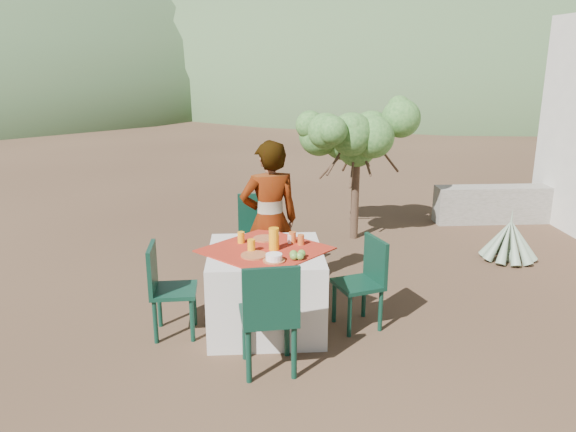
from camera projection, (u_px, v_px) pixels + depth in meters
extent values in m
plane|color=#362218|center=(304.00, 335.00, 5.08)|extent=(160.00, 160.00, 0.00)
cube|color=silver|center=(266.00, 289.00, 5.14)|extent=(1.02, 1.02, 0.75)
cube|color=#A31F17|center=(265.00, 250.00, 5.03)|extent=(1.30, 1.30, 0.01)
cylinder|color=black|center=(245.00, 271.00, 5.93)|extent=(0.05, 0.05, 0.49)
cylinder|color=black|center=(280.00, 269.00, 5.98)|extent=(0.05, 0.05, 0.49)
cylinder|color=black|center=(243.00, 259.00, 6.28)|extent=(0.05, 0.05, 0.49)
cylinder|color=black|center=(276.00, 257.00, 6.33)|extent=(0.05, 0.05, 0.49)
cube|color=black|center=(261.00, 243.00, 6.06)|extent=(0.49, 0.49, 0.04)
cube|color=black|center=(259.00, 214.00, 6.19)|extent=(0.46, 0.08, 0.48)
cylinder|color=black|center=(287.00, 330.00, 4.67)|extent=(0.05, 0.05, 0.47)
cylinder|color=black|center=(245.00, 333.00, 4.61)|extent=(0.05, 0.05, 0.47)
cylinder|color=black|center=(294.00, 351.00, 4.33)|extent=(0.05, 0.05, 0.47)
cylinder|color=black|center=(249.00, 355.00, 4.28)|extent=(0.05, 0.05, 0.47)
cube|color=black|center=(268.00, 315.00, 4.41)|extent=(0.47, 0.47, 0.04)
cube|color=black|center=(271.00, 296.00, 4.15)|extent=(0.44, 0.08, 0.46)
cylinder|color=black|center=(192.00, 319.00, 4.91)|extent=(0.04, 0.04, 0.42)
cylinder|color=black|center=(194.00, 304.00, 5.21)|extent=(0.04, 0.04, 0.42)
cylinder|color=black|center=(155.00, 321.00, 4.88)|extent=(0.04, 0.04, 0.42)
cylinder|color=black|center=(160.00, 306.00, 5.18)|extent=(0.04, 0.04, 0.42)
cube|color=black|center=(174.00, 291.00, 4.99)|extent=(0.41, 0.41, 0.04)
cube|color=black|center=(152.00, 268.00, 4.91)|extent=(0.05, 0.39, 0.41)
cylinder|color=black|center=(334.00, 301.00, 5.27)|extent=(0.04, 0.04, 0.42)
cylinder|color=black|center=(350.00, 315.00, 4.99)|extent=(0.04, 0.04, 0.42)
cylinder|color=black|center=(364.00, 296.00, 5.38)|extent=(0.04, 0.04, 0.42)
cylinder|color=black|center=(381.00, 310.00, 5.10)|extent=(0.04, 0.04, 0.42)
cube|color=black|center=(358.00, 284.00, 5.13)|extent=(0.49, 0.49, 0.04)
cube|color=black|center=(376.00, 259.00, 5.13)|extent=(0.15, 0.38, 0.41)
imported|color=#8C6651|center=(270.00, 221.00, 5.68)|extent=(0.67, 0.51, 1.65)
cylinder|color=#4D3526|center=(355.00, 194.00, 7.61)|extent=(0.11, 0.11, 1.26)
sphere|color=#255720|center=(357.00, 148.00, 7.44)|extent=(0.54, 0.54, 0.54)
sphere|color=#255720|center=(394.00, 137.00, 7.43)|extent=(0.50, 0.50, 0.50)
sphere|color=#255720|center=(322.00, 140.00, 7.47)|extent=(0.47, 0.47, 0.47)
sphere|color=#255720|center=(357.00, 130.00, 7.87)|extent=(0.48, 0.48, 0.48)
sphere|color=#255720|center=(367.00, 150.00, 7.00)|extent=(0.43, 0.43, 0.43)
sphere|color=gray|center=(508.00, 256.00, 6.94)|extent=(0.22, 0.22, 0.22)
cone|color=gray|center=(510.00, 234.00, 6.86)|extent=(0.12, 0.12, 0.65)
cone|color=gray|center=(520.00, 238.00, 6.92)|extent=(0.40, 0.19, 0.55)
cone|color=gray|center=(513.00, 237.00, 6.99)|extent=(0.31, 0.34, 0.57)
cone|color=gray|center=(505.00, 236.00, 7.02)|extent=(0.15, 0.40, 0.55)
cone|color=gray|center=(499.00, 236.00, 7.00)|extent=(0.27, 0.36, 0.57)
cone|color=gray|center=(497.00, 238.00, 6.93)|extent=(0.39, 0.24, 0.56)
cone|color=gray|center=(499.00, 241.00, 6.84)|extent=(0.40, 0.19, 0.55)
cone|color=gray|center=(506.00, 242.00, 6.77)|extent=(0.31, 0.34, 0.57)
cone|color=gray|center=(514.00, 243.00, 6.74)|extent=(0.15, 0.40, 0.55)
cone|color=gray|center=(520.00, 243.00, 6.77)|extent=(0.27, 0.36, 0.57)
cone|color=gray|center=(522.00, 241.00, 6.83)|extent=(0.39, 0.24, 0.56)
cube|color=gray|center=(521.00, 204.00, 8.48)|extent=(2.60, 0.35, 0.55)
ellipsoid|color=#3B512E|center=(425.00, 91.00, 40.34)|extent=(48.00, 48.00, 20.00)
ellipsoid|color=slate|center=(215.00, 82.00, 54.73)|extent=(60.00, 60.00, 24.00)
ellipsoid|color=slate|center=(565.00, 84.00, 50.90)|extent=(36.00, 36.00, 14.00)
cylinder|color=brown|center=(264.00, 239.00, 5.30)|extent=(0.22, 0.22, 0.01)
cylinder|color=brown|center=(254.00, 255.00, 4.85)|extent=(0.23, 0.23, 0.01)
cylinder|color=orange|center=(241.00, 237.00, 5.18)|extent=(0.06, 0.06, 0.11)
cylinder|color=orange|center=(251.00, 246.00, 4.95)|extent=(0.07, 0.07, 0.11)
cylinder|color=orange|center=(274.00, 239.00, 4.99)|extent=(0.09, 0.09, 0.20)
cylinder|color=brown|center=(274.00, 261.00, 4.73)|extent=(0.19, 0.19, 0.01)
cylinder|color=white|center=(274.00, 257.00, 4.72)|extent=(0.14, 0.14, 0.05)
cylinder|color=#C25822|center=(301.00, 240.00, 5.13)|extent=(0.06, 0.06, 0.10)
cylinder|color=#C25822|center=(293.00, 237.00, 5.19)|extent=(0.07, 0.07, 0.10)
cube|color=white|center=(291.00, 239.00, 5.18)|extent=(0.07, 0.05, 0.08)
sphere|color=#5D9335|center=(294.00, 254.00, 4.80)|extent=(0.07, 0.07, 0.07)
sphere|color=#5D9335|center=(302.00, 254.00, 4.81)|extent=(0.07, 0.07, 0.07)
sphere|color=#5D9335|center=(300.00, 256.00, 4.75)|extent=(0.07, 0.07, 0.07)
sphere|color=#5D9335|center=(294.00, 256.00, 4.75)|extent=(0.07, 0.07, 0.07)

